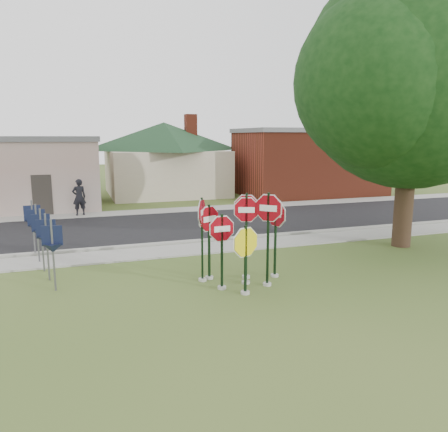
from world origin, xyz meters
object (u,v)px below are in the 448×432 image
object	(u,v)px
stop_sign_center	(246,228)
pedestrian	(79,197)
stop_sign_yellow	(246,252)
stop_sign_left	(222,243)
oak_tree	(413,76)

from	to	relation	value
stop_sign_center	pedestrian	bearing A→B (deg)	108.45
stop_sign_center	stop_sign_yellow	distance (m)	0.97
stop_sign_yellow	pedestrian	bearing A→B (deg)	106.21
stop_sign_left	pedestrian	bearing A→B (deg)	104.99
stop_sign_left	oak_tree	bearing A→B (deg)	16.22
stop_sign_yellow	stop_sign_left	xyz separation A→B (m)	(-0.47, 0.58, 0.16)
oak_tree	stop_sign_center	bearing A→B (deg)	-163.59
pedestrian	stop_sign_center	bearing A→B (deg)	96.00
oak_tree	pedestrian	xyz separation A→B (m)	(-11.66, 10.79, -5.31)
stop_sign_left	pedestrian	size ratio (longest dim) A/B	1.15
stop_sign_center	stop_sign_yellow	size ratio (longest dim) A/B	1.33
stop_sign_center	stop_sign_left	xyz separation A→B (m)	(-0.80, -0.21, -0.31)
stop_sign_left	pedestrian	xyz separation A→B (m)	(-3.52, 13.15, -0.30)
oak_tree	stop_sign_left	bearing A→B (deg)	-163.78
stop_sign_center	stop_sign_yellow	world-z (taller)	stop_sign_center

